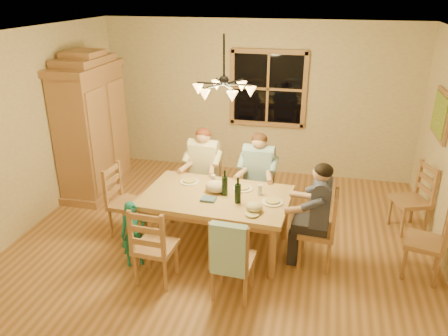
% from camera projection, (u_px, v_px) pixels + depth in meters
% --- Properties ---
extents(floor, '(5.50, 5.50, 0.00)m').
position_uv_depth(floor, '(224.00, 239.00, 5.97)').
color(floor, '#996437').
rests_on(floor, ground).
extents(ceiling, '(5.50, 5.00, 0.02)m').
position_uv_depth(ceiling, '(224.00, 34.00, 4.92)').
color(ceiling, white).
rests_on(ceiling, wall_back).
extents(wall_back, '(5.50, 0.02, 2.70)m').
position_uv_depth(wall_back, '(256.00, 99.00, 7.69)').
color(wall_back, '#C4B18A').
rests_on(wall_back, floor).
extents(wall_left, '(0.02, 5.00, 2.70)m').
position_uv_depth(wall_left, '(30.00, 131.00, 6.02)').
color(wall_left, '#C4B18A').
rests_on(wall_left, floor).
extents(window, '(1.30, 0.06, 1.30)m').
position_uv_depth(window, '(268.00, 89.00, 7.54)').
color(window, black).
rests_on(window, wall_back).
extents(painting, '(0.06, 0.78, 0.64)m').
position_uv_depth(painting, '(441.00, 115.00, 5.85)').
color(painting, '#A16D45').
rests_on(painting, wall_right).
extents(chandelier, '(0.77, 0.68, 0.71)m').
position_uv_depth(chandelier, '(224.00, 88.00, 5.16)').
color(chandelier, black).
rests_on(chandelier, ceiling).
extents(armoire, '(0.66, 1.40, 2.30)m').
position_uv_depth(armoire, '(93.00, 130.00, 7.01)').
color(armoire, '#A16D45').
rests_on(armoire, floor).
extents(dining_table, '(1.89, 1.22, 0.76)m').
position_uv_depth(dining_table, '(216.00, 202.00, 5.54)').
color(dining_table, tan).
rests_on(dining_table, floor).
extents(chair_far_left, '(0.46, 0.44, 0.99)m').
position_uv_depth(chair_far_left, '(204.00, 194.00, 6.56)').
color(chair_far_left, '#9C7044').
rests_on(chair_far_left, floor).
extents(chair_far_right, '(0.46, 0.44, 0.99)m').
position_uv_depth(chair_far_right, '(257.00, 201.00, 6.35)').
color(chair_far_right, '#9C7044').
rests_on(chair_far_right, floor).
extents(chair_near_left, '(0.46, 0.44, 0.99)m').
position_uv_depth(chair_near_left, '(156.00, 258.00, 5.03)').
color(chair_near_left, '#9C7044').
rests_on(chair_near_left, floor).
extents(chair_near_right, '(0.46, 0.44, 0.99)m').
position_uv_depth(chair_near_right, '(233.00, 271.00, 4.79)').
color(chair_near_right, '#9C7044').
rests_on(chair_near_right, floor).
extents(chair_end_left, '(0.44, 0.46, 0.99)m').
position_uv_depth(chair_end_left, '(128.00, 213.00, 6.00)').
color(chair_end_left, '#9C7044').
rests_on(chair_end_left, floor).
extents(chair_end_right, '(0.44, 0.46, 0.99)m').
position_uv_depth(chair_end_right, '(316.00, 241.00, 5.35)').
color(chair_end_right, '#9C7044').
rests_on(chair_end_right, floor).
extents(adult_woman, '(0.41, 0.44, 0.87)m').
position_uv_depth(adult_woman, '(203.00, 161.00, 6.35)').
color(adult_woman, beige).
rests_on(adult_woman, floor).
extents(adult_plaid_man, '(0.41, 0.44, 0.87)m').
position_uv_depth(adult_plaid_man, '(258.00, 167.00, 6.15)').
color(adult_plaid_man, teal).
rests_on(adult_plaid_man, floor).
extents(adult_slate_man, '(0.44, 0.41, 0.87)m').
position_uv_depth(adult_slate_man, '(319.00, 202.00, 5.14)').
color(adult_slate_man, '#3E4263').
rests_on(adult_slate_man, floor).
extents(towel, '(0.38, 0.12, 0.58)m').
position_uv_depth(towel, '(229.00, 250.00, 4.47)').
color(towel, '#96C1CB').
rests_on(towel, chair_near_right).
extents(wine_bottle_a, '(0.08, 0.08, 0.33)m').
position_uv_depth(wine_bottle_a, '(225.00, 183.00, 5.45)').
color(wine_bottle_a, black).
rests_on(wine_bottle_a, dining_table).
extents(wine_bottle_b, '(0.08, 0.08, 0.33)m').
position_uv_depth(wine_bottle_b, '(238.00, 190.00, 5.25)').
color(wine_bottle_b, black).
rests_on(wine_bottle_b, dining_table).
extents(plate_woman, '(0.26, 0.26, 0.02)m').
position_uv_depth(plate_woman, '(190.00, 182.00, 5.85)').
color(plate_woman, white).
rests_on(plate_woman, dining_table).
extents(plate_plaid, '(0.26, 0.26, 0.02)m').
position_uv_depth(plate_plaid, '(243.00, 189.00, 5.66)').
color(plate_plaid, white).
rests_on(plate_plaid, dining_table).
extents(plate_slate, '(0.26, 0.26, 0.02)m').
position_uv_depth(plate_slate, '(272.00, 202.00, 5.30)').
color(plate_slate, white).
rests_on(plate_slate, dining_table).
extents(wine_glass_a, '(0.06, 0.06, 0.14)m').
position_uv_depth(wine_glass_a, '(213.00, 180.00, 5.76)').
color(wine_glass_a, silver).
rests_on(wine_glass_a, dining_table).
extents(wine_glass_b, '(0.06, 0.06, 0.14)m').
position_uv_depth(wine_glass_b, '(260.00, 190.00, 5.48)').
color(wine_glass_b, silver).
rests_on(wine_glass_b, dining_table).
extents(cap, '(0.20, 0.20, 0.11)m').
position_uv_depth(cap, '(254.00, 207.00, 5.09)').
color(cap, '#C5B983').
rests_on(cap, dining_table).
extents(napkin, '(0.19, 0.15, 0.03)m').
position_uv_depth(napkin, '(208.00, 199.00, 5.36)').
color(napkin, '#466280').
rests_on(napkin, dining_table).
extents(cloth_bundle, '(0.28, 0.22, 0.15)m').
position_uv_depth(cloth_bundle, '(216.00, 186.00, 5.55)').
color(cloth_bundle, '#C2AF8C').
rests_on(cloth_bundle, dining_table).
extents(child, '(0.37, 0.33, 0.85)m').
position_uv_depth(child, '(133.00, 234.00, 5.28)').
color(child, '#1B7B74').
rests_on(child, floor).
extents(chair_spare_front, '(0.51, 0.53, 0.99)m').
position_uv_depth(chair_spare_front, '(422.00, 253.00, 5.12)').
color(chair_spare_front, '#9C7044').
rests_on(chair_spare_front, floor).
extents(chair_spare_back, '(0.55, 0.56, 0.99)m').
position_uv_depth(chair_spare_back, '(409.00, 211.00, 6.08)').
color(chair_spare_back, '#9C7044').
rests_on(chair_spare_back, floor).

